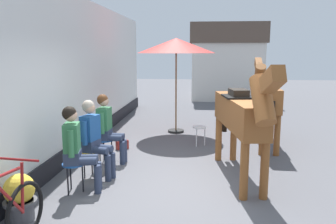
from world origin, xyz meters
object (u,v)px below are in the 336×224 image
seated_visitor_near (76,145)px  cafe_parasol (176,46)px  seated_visitor_far (107,125)px  saddled_horse_far (264,96)px  seated_visitor_middle (94,135)px  satchel_bag (122,145)px  saddled_horse_near (241,114)px  flower_planter_near (20,197)px  spare_stool_white (199,129)px

seated_visitor_near → cafe_parasol: cafe_parasol is taller
seated_visitor_far → cafe_parasol: cafe_parasol is taller
seated_visitor_far → saddled_horse_far: 3.89m
seated_visitor_far → seated_visitor_middle: bearing=-91.0°
seated_visitor_near → saddled_horse_far: (3.45, 3.43, 0.38)m
cafe_parasol → satchel_bag: bearing=-121.1°
seated_visitor_middle → cafe_parasol: cafe_parasol is taller
saddled_horse_near → cafe_parasol: size_ratio=1.16×
seated_visitor_near → flower_planter_near: bearing=-113.1°
flower_planter_near → spare_stool_white: 4.62m
seated_visitor_near → saddled_horse_near: size_ratio=0.47×
spare_stool_white → saddled_horse_near: bearing=-71.6°
seated_visitor_far → satchel_bag: 1.20m
seated_visitor_middle → satchel_bag: size_ratio=4.96×
cafe_parasol → satchel_bag: cafe_parasol is taller
flower_planter_near → seated_visitor_near: bearing=66.9°
seated_visitor_far → seated_visitor_near: bearing=-92.9°
seated_visitor_far → spare_stool_white: seated_visitor_far is taller
seated_visitor_middle → saddled_horse_far: size_ratio=0.46×
seated_visitor_near → saddled_horse_far: bearing=44.9°
seated_visitor_middle → spare_stool_white: bearing=51.7°
satchel_bag → saddled_horse_near: bearing=-70.8°
seated_visitor_near → flower_planter_near: seated_visitor_near is taller
seated_visitor_middle → flower_planter_near: 1.79m
cafe_parasol → satchel_bag: 3.11m
seated_visitor_near → seated_visitor_middle: (0.06, 0.67, 0.00)m
spare_stool_white → satchel_bag: 1.86m
seated_visitor_far → saddled_horse_near: bearing=-15.1°
seated_visitor_near → satchel_bag: size_ratio=4.96×
saddled_horse_near → saddled_horse_far: size_ratio=0.99×
saddled_horse_far → seated_visitor_far: bearing=-150.5°
seated_visitor_near → seated_visitor_middle: size_ratio=1.00×
spare_stool_white → cafe_parasol: bearing=116.3°
saddled_horse_near → flower_planter_near: size_ratio=4.66×
seated_visitor_far → cafe_parasol: (1.16, 2.82, 1.59)m
seated_visitor_middle → cafe_parasol: bearing=72.3°
seated_visitor_middle → flower_planter_near: size_ratio=2.17×
cafe_parasol → seated_visitor_middle: bearing=-107.7°
seated_visitor_near → cafe_parasol: bearing=74.1°
seated_visitor_near → saddled_horse_far: size_ratio=0.46×
seated_visitor_far → saddled_horse_far: size_ratio=0.46×
flower_planter_near → cafe_parasol: 5.94m
seated_visitor_far → saddled_horse_far: saddled_horse_far is taller
seated_visitor_middle → seated_visitor_far: (0.02, 0.85, 0.00)m
seated_visitor_middle → seated_visitor_far: bearing=89.0°
saddled_horse_far → flower_planter_near: saddled_horse_far is taller
seated_visitor_middle → saddled_horse_near: 2.59m
saddled_horse_far → flower_planter_near: 5.94m
flower_planter_near → satchel_bag: size_ratio=2.29×
saddled_horse_far → saddled_horse_near: bearing=-107.8°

